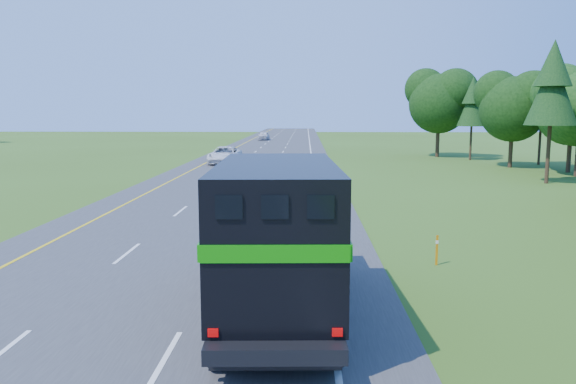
% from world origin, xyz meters
% --- Properties ---
extents(road, '(15.00, 260.00, 0.04)m').
position_xyz_m(road, '(0.00, 50.00, 0.02)').
color(road, '#38383A').
rests_on(road, ground).
extents(lane_markings, '(11.15, 260.00, 0.01)m').
position_xyz_m(lane_markings, '(0.00, 50.00, 0.04)').
color(lane_markings, yellow).
rests_on(lane_markings, road).
extents(horse_truck, '(3.18, 9.16, 4.01)m').
position_xyz_m(horse_truck, '(4.10, 13.94, 2.18)').
color(horse_truck, black).
rests_on(horse_truck, road).
extents(white_suv, '(3.03, 6.31, 1.73)m').
position_xyz_m(white_suv, '(-3.42, 56.68, 0.91)').
color(white_suv, silver).
rests_on(white_suv, road).
extents(far_car, '(2.09, 4.78, 1.60)m').
position_xyz_m(far_car, '(-3.06, 105.15, 0.84)').
color(far_car, silver).
rests_on(far_car, road).
extents(delineator, '(0.09, 0.05, 1.06)m').
position_xyz_m(delineator, '(9.39, 18.87, 0.57)').
color(delineator, orange).
rests_on(delineator, ground).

